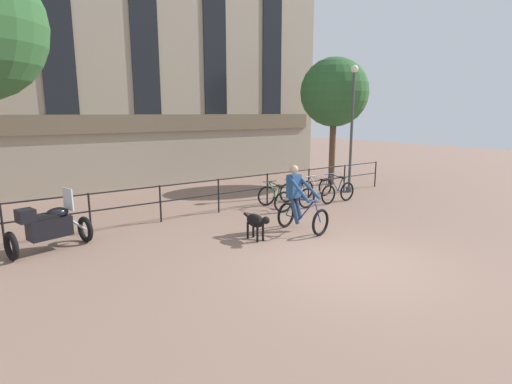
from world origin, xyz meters
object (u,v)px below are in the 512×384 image
parked_bicycle_near_lamp (275,198)px  cyclist_with_bike (299,202)px  parked_bicycle_mid_left (297,195)px  parked_motorcycle (49,226)px  dog (257,221)px  street_lamp (352,123)px  parked_bicycle_far_end (336,188)px  parked_bicycle_mid_right (317,191)px

parked_bicycle_near_lamp → cyclist_with_bike: bearing=74.5°
cyclist_with_bike → parked_bicycle_mid_left: (1.89, 2.20, -0.41)m
cyclist_with_bike → parked_bicycle_mid_left: 2.92m
parked_motorcycle → parked_bicycle_mid_left: parked_motorcycle is taller
dog → parked_bicycle_near_lamp: (2.33, 2.24, -0.11)m
dog → parked_bicycle_mid_left: (3.26, 2.24, -0.11)m
cyclist_with_bike → street_lamp: size_ratio=0.36×
cyclist_with_bike → parked_bicycle_mid_left: cyclist_with_bike is taller
parked_bicycle_mid_left → parked_bicycle_far_end: bearing=-176.1°
parked_motorcycle → parked_bicycle_far_end: bearing=-103.0°
parked_bicycle_far_end → street_lamp: size_ratio=0.23×
parked_motorcycle → parked_bicycle_near_lamp: (6.48, 0.17, -0.20)m
parked_motorcycle → parked_bicycle_near_lamp: 6.49m
cyclist_with_bike → dog: bearing=170.8°
cyclist_with_bike → parked_bicycle_near_lamp: cyclist_with_bike is taller
parked_bicycle_mid_left → street_lamp: size_ratio=0.24×
cyclist_with_bike → parked_bicycle_near_lamp: size_ratio=1.43×
cyclist_with_bike → dog: 1.40m
parked_bicycle_mid_left → street_lamp: bearing=-167.0°
dog → parked_bicycle_mid_left: 3.96m
parked_bicycle_far_end → street_lamp: street_lamp is taller
parked_motorcycle → street_lamp: size_ratio=0.38×
cyclist_with_bike → parked_bicycle_far_end: (3.75, 2.20, -0.41)m
parked_bicycle_mid_right → street_lamp: street_lamp is taller
dog → parked_bicycle_far_end: parked_bicycle_far_end is taller
parked_bicycle_mid_right → street_lamp: 3.21m
parked_bicycle_mid_right → parked_bicycle_far_end: same height
cyclist_with_bike → dog: cyclist_with_bike is taller
parked_bicycle_near_lamp → parked_bicycle_mid_left: (0.93, -0.00, 0.00)m
parked_bicycle_far_end → parked_bicycle_mid_right: bearing=-0.0°
street_lamp → parked_motorcycle: bearing=-176.4°
dog → parked_bicycle_near_lamp: parked_bicycle_near_lamp is taller
parked_bicycle_mid_right → parked_bicycle_far_end: 0.93m
dog → parked_motorcycle: parked_motorcycle is taller
parked_bicycle_near_lamp → parked_bicycle_far_end: 2.79m
street_lamp → cyclist_with_bike: bearing=-151.7°
dog → parked_bicycle_mid_right: 4.75m
cyclist_with_bike → dog: (-1.37, -0.04, -0.30)m
parked_bicycle_far_end → street_lamp: bearing=-158.6°
parked_bicycle_mid_right → street_lamp: bearing=-168.5°
cyclist_with_bike → dog: size_ratio=1.77×
cyclist_with_bike → parked_bicycle_far_end: bearing=19.4°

